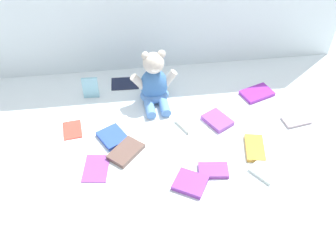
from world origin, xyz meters
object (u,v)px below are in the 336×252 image
Objects in this scene: book_case_6 at (96,168)px; book_case_12 at (72,129)px; book_case_13 at (190,183)px; book_case_5 at (255,148)px; book_case_9 at (269,168)px; book_case_4 at (296,120)px; book_case_3 at (125,83)px; book_case_8 at (213,170)px; book_case_11 at (257,93)px; book_case_0 at (189,124)px; book_case_1 at (217,120)px; book_case_2 at (113,137)px; teddy_bear at (154,84)px; book_case_7 at (90,88)px; book_case_10 at (126,152)px.

book_case_12 is at bearing 122.55° from book_case_6.
book_case_12 is at bearing -97.41° from book_case_13.
book_case_9 is (0.02, -0.10, -0.00)m from book_case_5.
book_case_13 reaches higher than book_case_4.
book_case_3 is 0.65m from book_case_8.
book_case_0 is at bearing 94.92° from book_case_11.
book_case_1 is 0.92× the size of book_case_9.
book_case_13 is (0.27, -0.27, 0.00)m from book_case_2.
book_case_0 is 0.49m from book_case_12.
book_case_9 is (0.64, -0.08, 0.00)m from book_case_6.
book_case_12 is (-0.36, -0.15, -0.09)m from teddy_bear.
book_case_9 is 1.14× the size of book_case_13.
book_case_1 is 0.61m from book_case_12.
book_case_5 is 0.62m from book_case_6.
book_case_0 reaches higher than book_case_4.
book_case_3 is 1.16× the size of book_case_8.
book_case_0 is 0.29m from book_case_5.
book_case_9 reaches higher than book_case_6.
book_case_1 is (0.12, 0.00, 0.00)m from book_case_0.
book_case_7 is (-0.02, 0.43, 0.05)m from book_case_6.
book_case_1 is (0.25, -0.18, -0.08)m from teddy_bear.
book_case_11 is at bearing 151.28° from book_case_8.
teddy_bear is 0.48m from book_case_11.
book_case_4 is at bearing 42.34° from book_case_5.
book_case_1 is at bearing -9.64° from book_case_12.
book_case_7 is 0.40m from book_case_10.
book_case_4 is 0.88× the size of book_case_9.
book_case_3 is at bearing 83.79° from book_case_6.
book_case_7 is (-0.41, 0.24, 0.04)m from book_case_0.
teddy_bear is at bearing -65.50° from book_case_1.
book_case_9 is 0.55m from book_case_10.
book_case_0 is at bearing -27.84° from book_case_1.
book_case_13 is at bearing -142.82° from book_case_5.
book_case_8 is (0.05, -0.26, 0.00)m from book_case_0.
book_case_8 is at bearing 44.09° from book_case_1.
book_case_0 is at bearing 40.35° from book_case_3.
book_case_4 is 0.26m from book_case_5.
teddy_bear is 2.65× the size of book_case_0.
teddy_bear reaches higher than book_case_0.
book_case_5 is (0.36, -0.35, -0.08)m from teddy_bear.
book_case_12 is at bearing -148.46° from book_case_9.
book_case_7 is (-0.15, -0.07, 0.05)m from book_case_3.
book_case_3 is 0.66m from book_case_13.
book_case_2 and book_case_10 have the same top height.
book_case_10 is 0.97× the size of book_case_11.
book_case_7 reaches higher than book_case_13.
book_case_12 is (-0.21, 0.16, -0.00)m from book_case_10.
book_case_3 is 0.52m from book_case_6.
book_case_7 is (-0.53, 0.24, 0.04)m from book_case_1.
book_case_8 is 0.51m from book_case_11.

